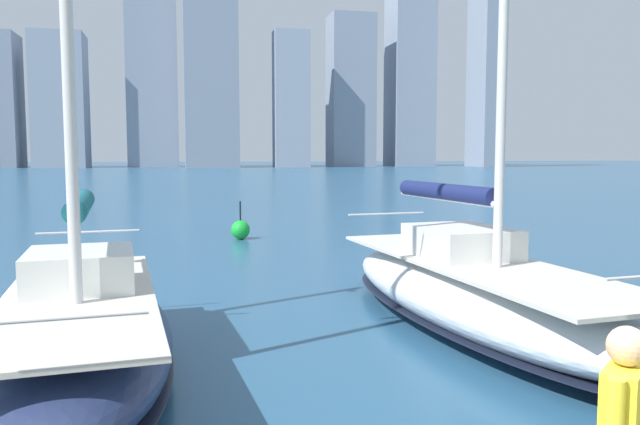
% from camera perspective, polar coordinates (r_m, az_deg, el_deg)
% --- Properties ---
extents(city_skyline, '(163.17, 25.76, 53.76)m').
position_cam_1_polar(city_skyline, '(166.19, -8.44, 11.48)').
color(city_skyline, gray).
rests_on(city_skyline, ground).
extents(sailboat_navy, '(3.36, 9.02, 11.16)m').
position_cam_1_polar(sailboat_navy, '(11.62, 13.91, -6.79)').
color(sailboat_navy, silver).
rests_on(sailboat_navy, ground).
extents(sailboat_teal, '(3.10, 7.39, 10.15)m').
position_cam_1_polar(sailboat_teal, '(9.46, -21.04, -9.83)').
color(sailboat_teal, navy).
rests_on(sailboat_teal, ground).
extents(channel_buoy, '(0.70, 0.70, 1.40)m').
position_cam_1_polar(channel_buoy, '(23.13, -7.28, -1.56)').
color(channel_buoy, green).
rests_on(channel_buoy, ground).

